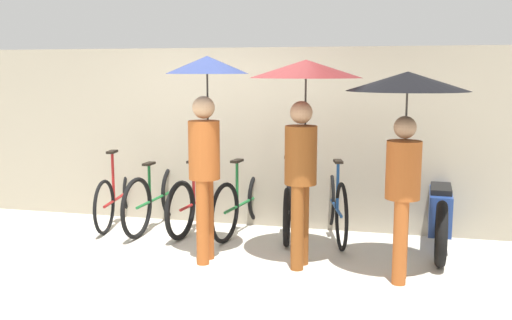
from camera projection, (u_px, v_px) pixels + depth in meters
The scene contains 12 objects.
ground_plane at pixel (177, 271), 5.68m from camera, with size 30.00×30.00×0.00m, color beige.
back_wall at pixel (229, 137), 7.32m from camera, with size 12.00×0.12×2.26m.
parked_bicycle_0 at pixel (119, 195), 7.44m from camera, with size 0.44×1.72×1.04m.
parked_bicycle_1 at pixel (157, 197), 7.23m from camera, with size 0.44×1.79×1.11m.
parked_bicycle_2 at pixel (201, 199), 7.18m from camera, with size 0.44×1.79×1.02m.
parked_bicycle_3 at pixel (244, 202), 7.03m from camera, with size 0.47×1.73×0.98m.
parked_bicycle_4 at pixel (288, 205), 6.91m from camera, with size 0.44×1.65×1.01m.
parked_bicycle_5 at pixel (335, 204), 6.77m from camera, with size 0.56×1.73×1.00m.
pedestrian_leading at pixel (206, 109), 5.79m from camera, with size 0.85×0.85×2.12m.
pedestrian_center at pixel (304, 100), 5.62m from camera, with size 1.12×1.12×2.08m.
pedestrian_trailing at pixel (406, 111), 5.25m from camera, with size 1.14×1.14×1.96m.
motorcycle at pixel (440, 213), 6.39m from camera, with size 0.58×2.06×0.91m.
Camera 1 is at (2.03, -5.10, 1.97)m, focal length 40.00 mm.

